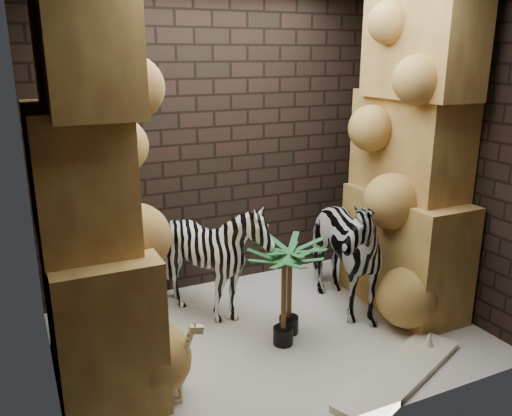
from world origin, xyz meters
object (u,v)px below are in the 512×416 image
zebra_right (337,238)px  zebra_left (215,264)px  giraffe_toy (168,364)px  palm_front (289,288)px  palm_back (284,298)px  surfboard (400,374)px

zebra_right → zebra_left: bearing=167.3°
giraffe_toy → palm_front: (1.22, 0.49, 0.12)m
zebra_right → zebra_left: 1.15m
zebra_left → palm_back: zebra_left is taller
surfboard → palm_back: bearing=103.4°
zebra_right → palm_back: zebra_right is taller
palm_back → zebra_left: bearing=115.6°
zebra_left → palm_front: (0.47, -0.55, -0.09)m
surfboard → zebra_right: bearing=59.2°
zebra_right → palm_front: bearing=-155.7°
zebra_left → giraffe_toy: 1.30m
zebra_right → surfboard: 1.36m
palm_back → surfboard: 1.06m
giraffe_toy → zebra_left: bearing=60.0°
zebra_left → palm_back: size_ratio=1.37×
zebra_left → surfboard: (0.91, -1.50, -0.49)m
zebra_right → surfboard: zebra_right is taller
giraffe_toy → palm_back: 1.14m
palm_back → surfboard: palm_back is taller
giraffe_toy → palm_front: palm_front is taller
zebra_left → palm_back: (0.34, -0.70, -0.10)m
giraffe_toy → palm_front: 1.32m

